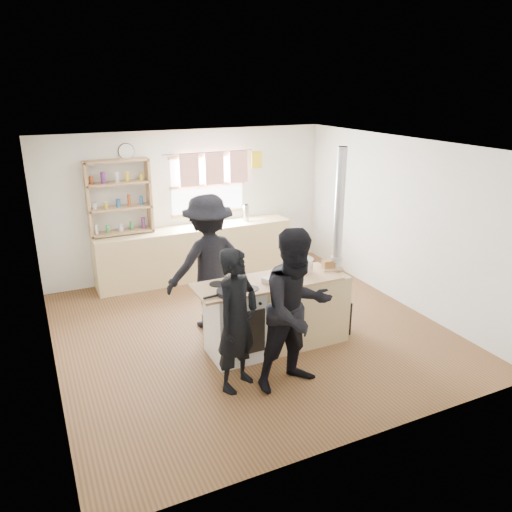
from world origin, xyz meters
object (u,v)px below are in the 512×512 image
skillet_greens (230,292)px  person_near_left (237,320)px  stockpot_stove (234,274)px  stockpot_counter (302,266)px  roast_tray (278,279)px  person_far (209,262)px  cooking_island (277,313)px  bread_board (331,265)px  flue_heater (335,287)px  person_near_right (297,310)px  thermos (246,213)px

skillet_greens → person_near_left: person_near_left is taller
stockpot_stove → stockpot_counter: (0.87, -0.16, 0.02)m
roast_tray → person_far: bearing=118.1°
cooking_island → stockpot_counter: stockpot_counter is taller
skillet_greens → bread_board: bread_board is taller
skillet_greens → stockpot_counter: size_ratio=1.21×
cooking_island → stockpot_stove: stockpot_stove is taller
stockpot_counter → stockpot_stove: bearing=169.8°
roast_tray → stockpot_stove: size_ratio=1.84×
skillet_greens → stockpot_counter: (1.09, 0.24, 0.07)m
flue_heater → person_near_left: bearing=-159.7°
skillet_greens → person_near_right: person_near_right is taller
skillet_greens → roast_tray: size_ratio=0.87×
thermos → person_near_right: size_ratio=0.16×
stockpot_counter → roast_tray: bearing=-162.7°
roast_tray → person_near_left: (-0.77, -0.54, -0.16)m
flue_heater → stockpot_counter: bearing=174.3°
stockpot_stove → flue_heater: size_ratio=0.09×
stockpot_stove → cooking_island: bearing=-22.5°
roast_tray → stockpot_stove: stockpot_stove is taller
flue_heater → person_far: 1.72m
bread_board → person_far: person_far is taller
thermos → person_far: size_ratio=0.15×
roast_tray → stockpot_counter: (0.41, 0.13, 0.06)m
flue_heater → person_near_right: bearing=-141.6°
cooking_island → stockpot_counter: size_ratio=6.75×
thermos → person_near_right: (-1.03, -3.62, -0.13)m
person_near_right → person_far: (-0.36, 1.77, 0.02)m
thermos → person_far: person_far is taller
thermos → stockpot_stove: bearing=-117.2°
stockpot_counter → person_near_left: size_ratio=0.18×
skillet_greens → stockpot_counter: 1.11m
person_near_left → thermos: bearing=34.5°
roast_tray → bread_board: bread_board is taller
person_far → bread_board: bearing=139.2°
person_near_left → person_near_right: (0.60, -0.23, 0.10)m
person_far → thermos: bearing=-134.2°
roast_tray → person_near_right: bearing=-102.7°
stockpot_stove → person_near_left: (-0.31, -0.83, -0.20)m
cooking_island → skillet_greens: 0.89m
stockpot_counter → person_far: size_ratio=0.16×
stockpot_counter → skillet_greens: bearing=-167.5°
stockpot_stove → flue_heater: 1.42m
skillet_greens → person_near_left: (-0.10, -0.43, -0.15)m
person_near_right → person_far: bearing=95.9°
stockpot_stove → stockpot_counter: stockpot_counter is taller
thermos → roast_tray: size_ratio=0.71×
stockpot_counter → thermos: bearing=80.7°
skillet_greens → person_near_right: 0.83m
cooking_island → bread_board: bearing=1.4°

